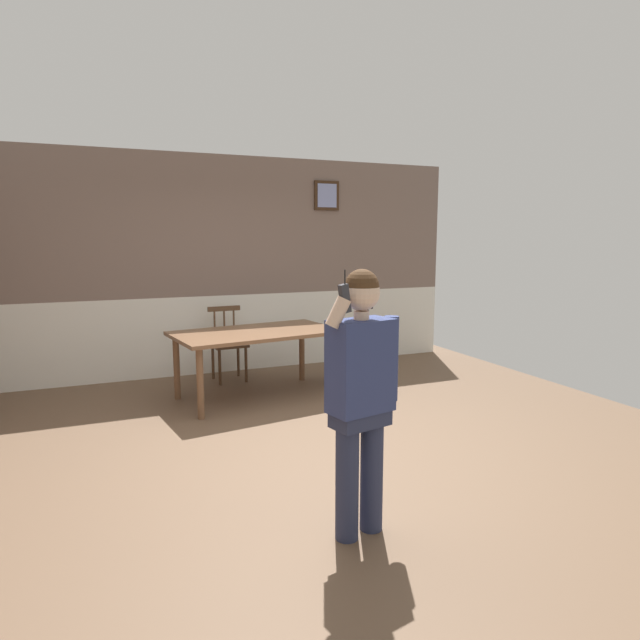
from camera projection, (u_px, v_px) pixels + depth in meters
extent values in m
plane|color=brown|center=(305.00, 442.00, 4.85)|extent=(7.20, 7.20, 0.00)
cube|color=#756056|center=(225.00, 226.00, 7.18)|extent=(6.54, 0.12, 1.81)
cube|color=silver|center=(228.00, 333.00, 7.40)|extent=(6.54, 0.14, 1.03)
cube|color=silver|center=(227.00, 295.00, 7.29)|extent=(6.54, 0.05, 0.06)
cube|color=#382314|center=(327.00, 196.00, 7.59)|extent=(0.36, 0.03, 0.40)
cube|color=#8995C8|center=(327.00, 196.00, 7.57)|extent=(0.28, 0.01, 0.32)
cube|color=brown|center=(257.00, 333.00, 6.11)|extent=(1.92, 1.25, 0.04)
cylinder|color=brown|center=(200.00, 384.00, 5.42)|extent=(0.07, 0.07, 0.72)
cylinder|color=brown|center=(336.00, 365.00, 6.23)|extent=(0.07, 0.07, 0.72)
cylinder|color=brown|center=(177.00, 367.00, 6.09)|extent=(0.07, 0.07, 0.72)
cylinder|color=brown|center=(302.00, 352.00, 6.91)|extent=(0.07, 0.07, 0.72)
cube|color=black|center=(349.00, 349.00, 6.79)|extent=(0.44, 0.44, 0.03)
cube|color=black|center=(363.00, 305.00, 6.79)|extent=(0.06, 0.42, 0.06)
cylinder|color=black|center=(368.00, 326.00, 6.71)|extent=(0.02, 0.02, 0.56)
cylinder|color=black|center=(363.00, 324.00, 6.83)|extent=(0.02, 0.02, 0.56)
cylinder|color=black|center=(358.00, 323.00, 6.94)|extent=(0.02, 0.02, 0.56)
cylinder|color=black|center=(343.00, 370.00, 6.60)|extent=(0.04, 0.04, 0.41)
cylinder|color=black|center=(331.00, 365.00, 6.90)|extent=(0.04, 0.04, 0.41)
cylinder|color=black|center=(367.00, 367.00, 6.74)|extent=(0.04, 0.04, 0.41)
cylinder|color=black|center=(354.00, 362.00, 7.04)|extent=(0.04, 0.04, 0.41)
cube|color=#513823|center=(229.00, 345.00, 6.87)|extent=(0.43, 0.43, 0.03)
cube|color=#513823|center=(224.00, 309.00, 6.97)|extent=(0.42, 0.06, 0.06)
cylinder|color=#513823|center=(234.00, 323.00, 7.05)|extent=(0.02, 0.02, 0.45)
cylinder|color=#513823|center=(224.00, 324.00, 7.00)|extent=(0.02, 0.02, 0.45)
cylinder|color=#513823|center=(215.00, 324.00, 6.95)|extent=(0.02, 0.02, 0.45)
cylinder|color=#513823|center=(246.00, 365.00, 6.82)|extent=(0.04, 0.04, 0.44)
cylinder|color=#513823|center=(220.00, 367.00, 6.68)|extent=(0.04, 0.04, 0.44)
cylinder|color=#513823|center=(238.00, 359.00, 7.12)|extent=(0.04, 0.04, 0.44)
cylinder|color=#513823|center=(213.00, 362.00, 6.98)|extent=(0.04, 0.04, 0.44)
cylinder|color=#282E49|center=(372.00, 469.00, 3.35)|extent=(0.14, 0.14, 0.78)
cylinder|color=#282E49|center=(347.00, 477.00, 3.25)|extent=(0.14, 0.14, 0.78)
cube|color=#282E49|center=(360.00, 416.00, 3.25)|extent=(0.37, 0.26, 0.12)
cube|color=navy|center=(361.00, 366.00, 3.20)|extent=(0.42, 0.28, 0.55)
cylinder|color=navy|center=(391.00, 359.00, 3.33)|extent=(0.09, 0.09, 0.52)
cylinder|color=beige|center=(338.00, 312.00, 3.04)|extent=(0.16, 0.11, 0.19)
cylinder|color=beige|center=(361.00, 315.00, 3.15)|extent=(0.09, 0.09, 0.05)
sphere|color=beige|center=(362.00, 293.00, 3.14)|extent=(0.21, 0.21, 0.21)
sphere|color=#472D19|center=(362.00, 286.00, 3.13)|extent=(0.20, 0.20, 0.20)
cube|color=#2D2D33|center=(345.00, 298.00, 3.03)|extent=(0.08, 0.05, 0.17)
cylinder|color=black|center=(345.00, 277.00, 3.01)|extent=(0.01, 0.01, 0.08)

